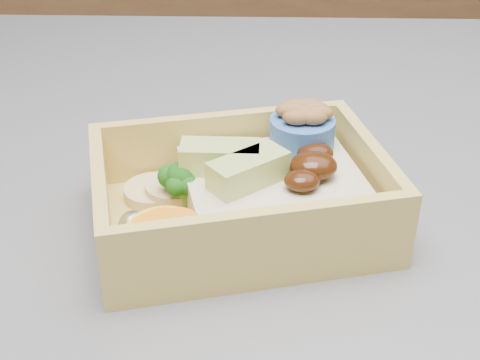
{
  "coord_description": "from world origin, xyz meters",
  "views": [
    {
      "loc": [
        -0.21,
        -0.59,
        1.21
      ],
      "look_at": [
        -0.22,
        -0.18,
        0.96
      ],
      "focal_mm": 50.0,
      "sensor_mm": 36.0,
      "label": 1
    }
  ],
  "objects": [
    {
      "name": "bento_box",
      "position": [
        -0.21,
        -0.17,
        0.95
      ],
      "size": [
        0.24,
        0.2,
        0.08
      ],
      "rotation": [
        0.0,
        0.0,
        0.24
      ],
      "color": "#D0B356",
      "rests_on": "island"
    }
  ]
}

